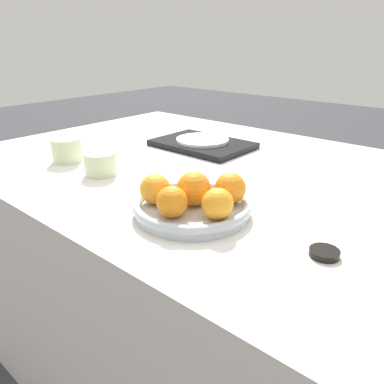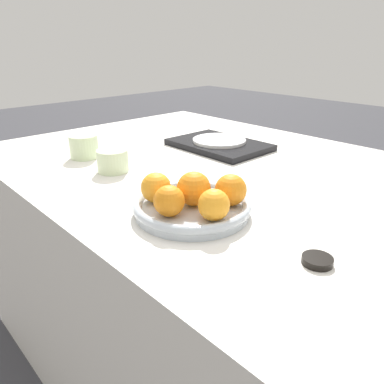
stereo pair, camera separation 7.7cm
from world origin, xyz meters
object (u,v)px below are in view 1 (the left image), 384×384
Objects in this scene: orange_1 at (172,202)px; orange_3 at (218,204)px; orange_0 at (194,189)px; serving_tray at (202,144)px; cup_1 at (100,164)px; side_plate at (202,140)px; orange_2 at (155,189)px; soy_dish at (324,253)px; cup_0 at (67,150)px; orange_4 at (230,188)px; fruit_platter at (192,207)px.

orange_1 and orange_3 have the same top height.
serving_tray is at bearing 127.38° from orange_0.
side_plate is at bearing 85.15° from cup_1.
orange_2 reaches higher than orange_1.
side_plate is 0.72m from soy_dish.
serving_tray is at bearing 118.65° from orange_2.
cup_1 is (-0.03, -0.39, 0.02)m from serving_tray.
orange_2 is 1.26× the size of soy_dish.
cup_0 is 0.80m from soy_dish.
orange_4 reaches higher than side_plate.
orange_1 is 0.09m from orange_3.
orange_1 is at bearing -17.82° from orange_2.
serving_tray is 0.02m from side_plate.
fruit_platter is at bearing 36.07° from orange_2.
side_plate is 0.44m from cup_0.
orange_3 is 0.70× the size of cup_0.
serving_tray is at bearing 61.87° from cup_0.
fruit_platter is at bearing -53.01° from serving_tray.
orange_2 is (-0.06, -0.05, -0.00)m from orange_0.
orange_4 is 0.21× the size of serving_tray.
orange_4 is 0.77× the size of cup_1.
orange_4 is 0.52m from side_plate.
soy_dish is at bearing 18.37° from orange_1.
fruit_platter is 1.39× the size of side_plate.
soy_dish is at bearing 4.07° from orange_0.
side_plate is (-0.32, 0.42, -0.03)m from orange_0.
orange_3 is 0.08m from orange_4.
orange_0 is 0.28m from soy_dish.
orange_4 is at bearing 46.46° from orange_0.
side_plate reaches higher than serving_tray.
soy_dish is (0.80, -0.01, -0.03)m from cup_0.
serving_tray is at bearing 132.14° from orange_3.
orange_0 is 1.08× the size of orange_4.
cup_0 is (-0.53, 0.03, -0.02)m from orange_0.
orange_1 reaches higher than side_plate.
orange_1 is 0.93× the size of orange_4.
orange_0 reaches higher than cup_0.
orange_1 is at bearing -14.68° from cup_1.
cup_0 reaches higher than cup_1.
orange_0 is 0.35m from cup_1.
orange_1 is (0.01, -0.07, 0.04)m from fruit_platter.
fruit_platter is at bearing -53.01° from side_plate.
serving_tray is (-0.40, 0.44, -0.04)m from orange_3.
orange_1 is 0.59m from serving_tray.
orange_3 is (0.07, 0.05, -0.00)m from orange_1.
orange_2 reaches higher than cup_0.
orange_3 reaches higher than cup_1.
cup_0 reaches higher than soy_dish.
side_plate is at bearing 127.38° from orange_0.
fruit_platter is 4.04× the size of orange_1.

